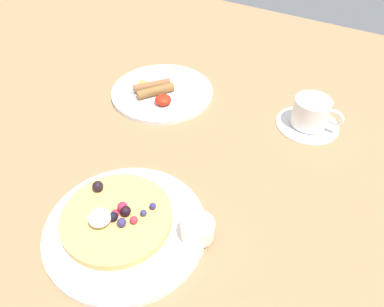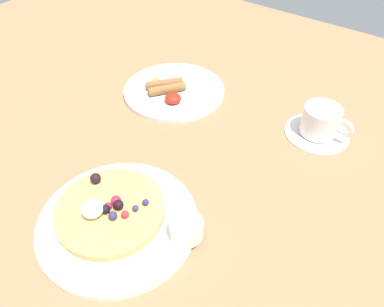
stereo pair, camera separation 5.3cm
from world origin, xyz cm
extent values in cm
cube|color=#9B704B|center=(0.00, 0.00, -1.50)|extent=(191.07, 152.76, 3.00)
cylinder|color=white|center=(3.03, -17.60, 0.58)|extent=(25.89, 25.89, 1.15)
cylinder|color=tan|center=(1.22, -17.37, 1.87)|extent=(17.85, 17.85, 1.44)
sphere|color=navy|center=(1.66, -15.88, 3.17)|extent=(1.15, 1.15, 1.15)
sphere|color=black|center=(-4.66, -14.73, 3.51)|extent=(1.83, 1.83, 1.83)
sphere|color=black|center=(1.44, -18.21, 3.35)|extent=(1.50, 1.50, 1.50)
sphere|color=navy|center=(5.47, -13.28, 3.14)|extent=(1.08, 1.08, 1.08)
sphere|color=navy|center=(3.26, -18.41, 3.29)|extent=(1.40, 1.40, 1.40)
sphere|color=#C02242|center=(1.58, -16.04, 3.43)|extent=(1.68, 1.68, 1.68)
sphere|color=navy|center=(4.97, -15.13, 3.12)|extent=(1.04, 1.04, 1.04)
sphere|color=black|center=(2.50, -16.43, 3.44)|extent=(1.69, 1.69, 1.69)
sphere|color=red|center=(1.23, -17.48, 3.21)|extent=(1.23, 1.23, 1.23)
sphere|color=#C72B3D|center=(4.55, -17.03, 3.21)|extent=(1.24, 1.24, 1.24)
ellipsoid|color=white|center=(0.20, -19.59, 3.67)|extent=(3.57, 3.57, 2.14)
cylinder|color=white|center=(13.65, -13.09, 2.57)|extent=(5.27, 5.27, 2.84)
cylinder|color=#582A0E|center=(13.65, -13.09, 3.14)|extent=(4.32, 4.32, 0.34)
cylinder|color=white|center=(-13.41, 17.44, 0.52)|extent=(23.83, 23.83, 1.03)
cylinder|color=brown|center=(-13.64, 15.13, 2.06)|extent=(6.67, 8.31, 2.05)
cylinder|color=brown|center=(-15.54, 16.53, 2.06)|extent=(7.12, 8.02, 2.05)
ellipsoid|color=white|center=(-18.00, 16.18, 1.33)|extent=(7.93, 6.74, 0.60)
sphere|color=yellow|center=(-18.00, 16.18, 1.83)|extent=(2.00, 2.00, 2.00)
ellipsoid|color=red|center=(-10.21, 13.14, 2.05)|extent=(3.71, 3.71, 2.04)
cylinder|color=white|center=(19.94, 23.38, 0.30)|extent=(13.20, 13.20, 0.60)
cylinder|color=white|center=(19.94, 23.38, 3.53)|extent=(7.49, 7.49, 5.86)
torus|color=white|center=(24.69, 23.19, 3.82)|extent=(4.11, 0.97, 4.08)
cylinder|color=#967E53|center=(19.94, 23.38, 5.40)|extent=(6.37, 6.37, 0.47)
camera|label=1|loc=(29.15, -41.28, 49.32)|focal=33.93mm
camera|label=2|loc=(33.55, -38.37, 49.32)|focal=33.93mm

